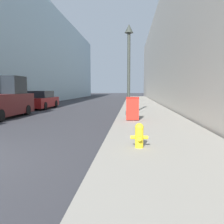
{
  "coord_description": "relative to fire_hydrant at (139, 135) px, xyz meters",
  "views": [
    {
      "loc": [
        4.82,
        -4.68,
        1.66
      ],
      "look_at": [
        3.11,
        17.26,
        -0.37
      ],
      "focal_mm": 40.0,
      "sensor_mm": 36.0,
      "label": 1
    }
  ],
  "objects": [
    {
      "name": "pickup_truck",
      "position": [
        -7.81,
        7.5,
        0.51
      ],
      "size": [
        2.17,
        5.35,
        2.44
      ],
      "color": "#561919",
      "rests_on": "ground"
    },
    {
      "name": "fire_hydrant",
      "position": [
        0.0,
        0.0,
        0.0
      ],
      "size": [
        0.46,
        0.34,
        0.64
      ],
      "color": "yellow",
      "rests_on": "sidewalk_right"
    },
    {
      "name": "building_right_stone",
      "position": [
        8.73,
        24.28,
        5.23
      ],
      "size": [
        12.0,
        60.0,
        11.42
      ],
      "color": "beige",
      "rests_on": "ground"
    },
    {
      "name": "trash_bin",
      "position": [
        -0.15,
        5.78,
        0.25
      ],
      "size": [
        0.62,
        0.61,
        1.13
      ],
      "color": "red",
      "rests_on": "sidewalk_right"
    },
    {
      "name": "sidewalk_right",
      "position": [
        0.81,
        16.28,
        -0.41
      ],
      "size": [
        3.63,
        60.0,
        0.14
      ],
      "color": "gray",
      "rests_on": "ground"
    },
    {
      "name": "lamppost",
      "position": [
        -0.38,
        8.04,
        2.84
      ],
      "size": [
        0.48,
        0.48,
        5.16
      ],
      "color": "#2D332D",
      "rests_on": "sidewalk_right"
    },
    {
      "name": "building_left_glass",
      "position": [
        -16.18,
        24.28,
        5.7
      ],
      "size": [
        12.0,
        60.0,
        12.36
      ],
      "color": "#99B7C6",
      "rests_on": "ground"
    },
    {
      "name": "parked_sedan_near",
      "position": [
        -7.87,
        14.22,
        0.22
      ],
      "size": [
        1.83,
        4.64,
        1.51
      ],
      "color": "maroon",
      "rests_on": "ground"
    }
  ]
}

